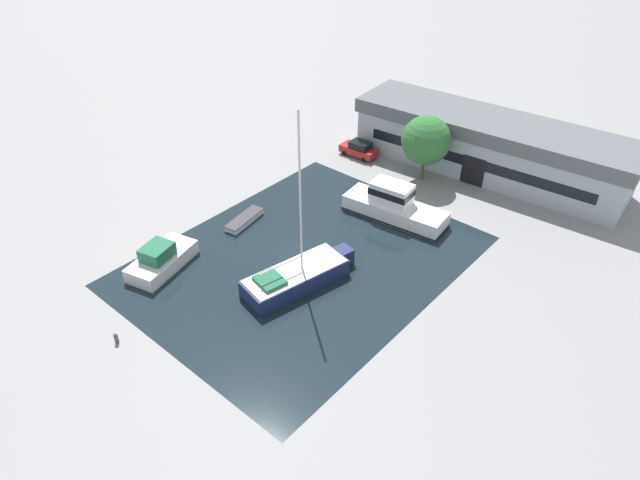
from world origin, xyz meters
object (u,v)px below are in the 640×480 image
(sailboat_moored, at_px, (298,276))
(parked_car, at_px, (359,149))
(cabin_boat, at_px, (161,259))
(warehouse_building, at_px, (489,145))
(quay_tree_near_building, at_px, (426,140))
(small_dinghy, at_px, (244,220))
(motor_cruiser, at_px, (394,206))

(sailboat_moored, bearing_deg, parked_car, 127.60)
(parked_car, height_order, cabin_boat, cabin_boat)
(warehouse_building, distance_m, parked_car, 13.68)
(quay_tree_near_building, bearing_deg, parked_car, -179.10)
(small_dinghy, xyz_separation_m, cabin_boat, (-0.18, -8.95, 0.56))
(sailboat_moored, bearing_deg, warehouse_building, 97.11)
(sailboat_moored, bearing_deg, small_dinghy, 173.48)
(parked_car, relative_size, sailboat_moored, 0.29)
(quay_tree_near_building, xyz_separation_m, motor_cruiser, (1.87, -7.75, -3.16))
(warehouse_building, bearing_deg, parked_car, -158.02)
(small_dinghy, relative_size, cabin_boat, 0.69)
(motor_cruiser, relative_size, cabin_boat, 1.52)
(parked_car, xyz_separation_m, motor_cruiser, (9.92, -7.63, 0.38))
(warehouse_building, distance_m, cabin_boat, 34.53)
(parked_car, bearing_deg, cabin_boat, 177.10)
(motor_cruiser, relative_size, small_dinghy, 2.22)
(motor_cruiser, bearing_deg, sailboat_moored, 172.76)
(warehouse_building, xyz_separation_m, quay_tree_near_building, (-4.04, -5.93, 1.46))
(warehouse_building, xyz_separation_m, motor_cruiser, (-2.17, -13.69, -1.70))
(warehouse_building, bearing_deg, quay_tree_near_building, -128.88)
(quay_tree_near_building, xyz_separation_m, cabin_boat, (-8.05, -26.34, -3.54))
(small_dinghy, bearing_deg, warehouse_building, 52.70)
(quay_tree_near_building, height_order, parked_car, quay_tree_near_building)
(warehouse_building, bearing_deg, cabin_boat, -115.18)
(parked_car, distance_m, sailboat_moored, 22.73)
(warehouse_building, height_order, cabin_boat, warehouse_building)
(motor_cruiser, bearing_deg, cabin_boat, 145.14)
(motor_cruiser, bearing_deg, quay_tree_near_building, 6.75)
(quay_tree_near_building, bearing_deg, warehouse_building, 55.76)
(quay_tree_near_building, distance_m, cabin_boat, 27.77)
(sailboat_moored, height_order, motor_cruiser, sailboat_moored)
(quay_tree_near_building, height_order, sailboat_moored, sailboat_moored)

